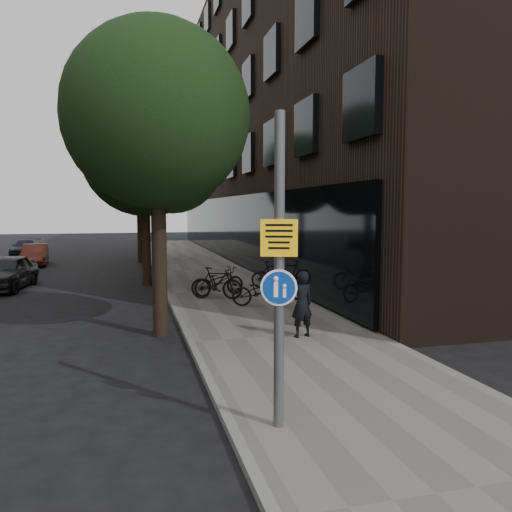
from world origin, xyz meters
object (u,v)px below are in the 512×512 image
object	(u,v)px
pedestrian	(302,304)
signpost	(279,271)
parked_car_near	(6,272)
parked_bike_facade_near	(261,291)

from	to	relation	value
pedestrian	signpost	bearing A→B (deg)	54.56
signpost	parked_car_near	size ratio (longest dim) A/B	1.08
parked_bike_facade_near	parked_car_near	size ratio (longest dim) A/B	0.45
signpost	parked_car_near	world-z (taller)	signpost
pedestrian	parked_bike_facade_near	xyz separation A→B (m)	(0.04, 3.81, -0.31)
signpost	parked_bike_facade_near	distance (m)	8.67
parked_bike_facade_near	signpost	bearing A→B (deg)	-177.16
parked_car_near	parked_bike_facade_near	bearing A→B (deg)	-30.03
signpost	parked_car_near	bearing A→B (deg)	133.67
signpost	parked_bike_facade_near	size ratio (longest dim) A/B	2.39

